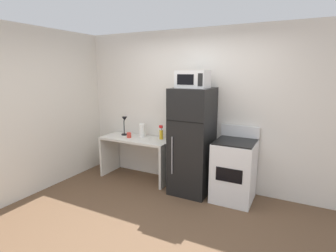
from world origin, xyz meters
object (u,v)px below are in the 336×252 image
Objects in this scene: desk at (137,150)px; microwave at (193,79)px; paper_towel_roll at (142,131)px; refrigerator at (192,141)px; spray_bottle at (161,134)px; coffee_mug at (129,135)px; oven_range at (234,170)px; desk_lamp at (124,123)px.

microwave is (1.10, -0.07, 1.27)m from desk.
microwave is at bearing -10.32° from paper_towel_roll.
refrigerator reaches higher than desk.
microwave is (0.66, -0.21, 0.96)m from spray_bottle.
coffee_mug is (-0.57, -0.17, -0.05)m from spray_bottle.
coffee_mug is 1.93m from oven_range.
paper_towel_roll reaches higher than desk.
paper_towel_roll is (0.06, 0.12, 0.34)m from desk.
refrigerator is (1.41, -0.13, -0.15)m from desk_lamp.
desk is 0.55m from spray_bottle.
paper_towel_roll is at bearing 175.16° from oven_range.
coffee_mug is (-0.13, -0.04, 0.26)m from desk.
microwave is 0.42× the size of oven_range.
oven_range is (1.77, -0.03, -0.07)m from desk.
spray_bottle is 1.40m from oven_range.
refrigerator is at bearing -5.27° from desk_lamp.
desk is 0.77× the size of refrigerator.
spray_bottle reaches higher than desk.
paper_towel_roll is 0.96× the size of spray_bottle.
paper_towel_roll is at bearing 64.58° from desk.
coffee_mug is 1.23m from refrigerator.
refrigerator is at bearing 90.32° from microwave.
coffee_mug is at bearing -140.40° from paper_towel_roll.
spray_bottle is 0.59m from coffee_mug.
spray_bottle is at bearing 164.22° from refrigerator.
oven_range is (1.34, -0.16, -0.38)m from spray_bottle.
spray_bottle is 0.15× the size of refrigerator.
paper_towel_roll is 2.53× the size of coffee_mug.
desk is 0.36m from paper_towel_roll.
oven_range is at bearing 0.24° from coffee_mug.
desk_lamp reaches higher than spray_bottle.
spray_bottle is (0.38, 0.02, -0.02)m from paper_towel_roll.
desk_lamp is 1.42m from refrigerator.
paper_towel_roll is 0.25m from coffee_mug.
coffee_mug is 0.21× the size of microwave.
desk is at bearing -162.88° from spray_bottle.
desk_lamp reaches higher than desk.
refrigerator is 0.77m from oven_range.
spray_bottle is 2.62× the size of coffee_mug.
spray_bottle is 0.69m from refrigerator.
oven_range is at bearing -0.95° from desk.
paper_towel_roll is (0.36, 0.04, -0.12)m from desk_lamp.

